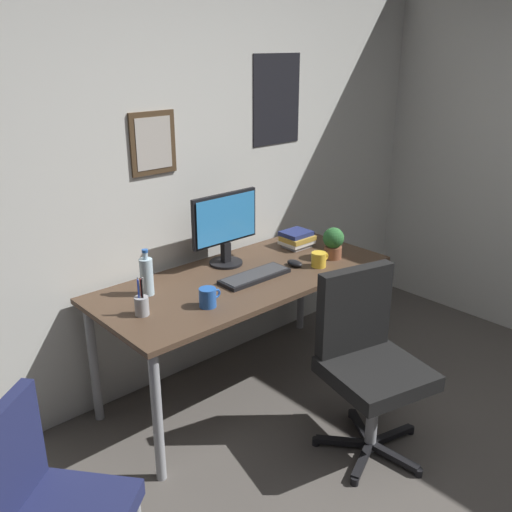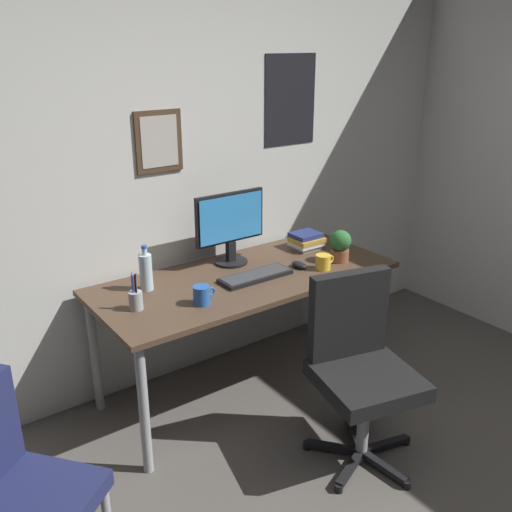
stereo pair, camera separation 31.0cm
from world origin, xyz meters
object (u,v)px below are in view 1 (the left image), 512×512
keyboard (255,276)px  book_stack_left (297,239)px  monitor (225,226)px  potted_plant (333,242)px  water_bottle (147,276)px  coffee_mug_far (319,259)px  side_chair (45,507)px  coffee_mug_near (208,297)px  pen_cup (142,305)px  computer_mouse (295,263)px  office_chair (367,354)px

keyboard → book_stack_left: 0.60m
monitor → potted_plant: bearing=-33.3°
water_bottle → coffee_mug_far: size_ratio=1.99×
side_chair → keyboard: (1.50, 0.59, 0.25)m
coffee_mug_far → book_stack_left: bearing=65.1°
coffee_mug_near → pen_cup: size_ratio=0.63×
computer_mouse → pen_cup: pen_cup is taller
keyboard → coffee_mug_near: bearing=-164.7°
monitor → keyboard: (-0.02, -0.28, -0.23)m
monitor → coffee_mug_far: monitor is taller
keyboard → book_stack_left: bearing=20.7°
water_bottle → potted_plant: water_bottle is taller
coffee_mug_far → potted_plant: size_ratio=0.65×
computer_mouse → water_bottle: 0.90m
office_chair → keyboard: office_chair is taller
potted_plant → monitor: bearing=146.7°
side_chair → computer_mouse: (1.80, 0.57, 0.26)m
monitor → water_bottle: size_ratio=1.82×
coffee_mug_near → coffee_mug_far: 0.82m
computer_mouse → potted_plant: bearing=-12.3°
book_stack_left → pen_cup: bearing=-171.7°
office_chair → coffee_mug_far: 0.73m
computer_mouse → potted_plant: 0.29m
potted_plant → side_chair: bearing=-166.1°
coffee_mug_near → water_bottle: bearing=114.2°
monitor → pen_cup: size_ratio=2.30×
water_bottle → monitor: bearing=6.5°
water_bottle → potted_plant: bearing=-14.7°
monitor → potted_plant: monitor is taller
office_chair → side_chair: 1.61m
office_chair → book_stack_left: (0.45, 0.94, 0.27)m
computer_mouse → coffee_mug_near: 0.73m
water_bottle → coffee_mug_near: 0.37m
keyboard → computer_mouse: computer_mouse is taller
water_bottle → book_stack_left: 1.13m
monitor → water_bottle: (-0.59, -0.07, -0.13)m
coffee_mug_near → book_stack_left: bearing=18.4°
side_chair → pen_cup: 1.04m
side_chair → water_bottle: (0.93, 0.81, 0.35)m
monitor → book_stack_left: bearing=-7.5°
monitor → book_stack_left: 0.58m
water_bottle → book_stack_left: (1.12, -0.00, -0.05)m
keyboard → book_stack_left: size_ratio=2.18×
water_bottle → book_stack_left: water_bottle is taller
coffee_mug_far → side_chair: bearing=-166.1°
office_chair → coffee_mug_near: office_chair is taller
office_chair → computer_mouse: bearing=74.4°
coffee_mug_near → pen_cup: pen_cup is taller
side_chair → computer_mouse: 1.90m
monitor → computer_mouse: bearing=-47.3°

